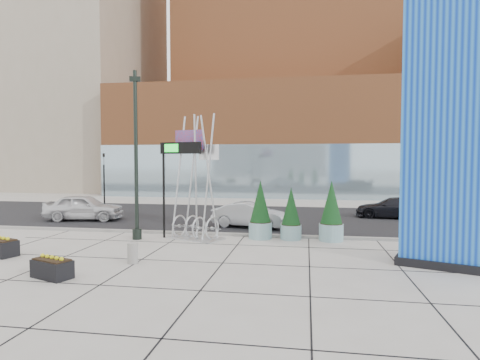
% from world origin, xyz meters
% --- Properties ---
extents(ground, '(160.00, 160.00, 0.00)m').
position_xyz_m(ground, '(0.00, 0.00, 0.00)').
color(ground, '#9E9991').
rests_on(ground, ground).
extents(street_asphalt, '(80.00, 12.00, 0.02)m').
position_xyz_m(street_asphalt, '(0.00, 10.00, 0.01)').
color(street_asphalt, black).
rests_on(street_asphalt, ground).
extents(curb_edge, '(80.00, 0.30, 0.12)m').
position_xyz_m(curb_edge, '(0.00, 4.00, 0.06)').
color(curb_edge, gray).
rests_on(curb_edge, ground).
extents(tower_podium, '(34.00, 10.00, 11.00)m').
position_xyz_m(tower_podium, '(1.00, 27.00, 5.50)').
color(tower_podium, '#B06033').
rests_on(tower_podium, ground).
extents(tower_glass_front, '(34.00, 0.60, 5.00)m').
position_xyz_m(tower_glass_front, '(1.00, 22.20, 2.50)').
color(tower_glass_front, '#8CA5B2').
rests_on(tower_glass_front, ground).
extents(building_beige_left, '(18.00, 20.00, 34.00)m').
position_xyz_m(building_beige_left, '(-26.00, 34.00, 17.00)').
color(building_beige_left, gray).
rests_on(building_beige_left, ground).
extents(blue_pylon, '(3.29, 2.32, 10.02)m').
position_xyz_m(blue_pylon, '(8.51, -0.24, 4.84)').
color(blue_pylon, '#0C36B9').
rests_on(blue_pylon, ground).
extents(lamp_post, '(0.52, 0.42, 7.59)m').
position_xyz_m(lamp_post, '(-3.71, 2.47, 3.10)').
color(lamp_post, black).
rests_on(lamp_post, ground).
extents(public_art_sculpture, '(2.76, 2.05, 5.64)m').
position_xyz_m(public_art_sculpture, '(-1.09, 3.00, 1.48)').
color(public_art_sculpture, silver).
rests_on(public_art_sculpture, ground).
extents(concrete_bollard, '(0.37, 0.37, 0.71)m').
position_xyz_m(concrete_bollard, '(-2.09, -1.55, 0.36)').
color(concrete_bollard, gray).
rests_on(concrete_bollard, ground).
extents(overhead_street_sign, '(2.04, 0.74, 4.40)m').
position_xyz_m(overhead_street_sign, '(-1.88, 3.04, 3.78)').
color(overhead_street_sign, black).
rests_on(overhead_street_sign, ground).
extents(round_planter_east, '(1.08, 1.08, 2.70)m').
position_xyz_m(round_planter_east, '(4.99, 3.60, 1.28)').
color(round_planter_east, '#81A9AE').
rests_on(round_planter_east, ground).
extents(round_planter_mid, '(0.95, 0.95, 2.37)m').
position_xyz_m(round_planter_mid, '(3.20, 3.60, 1.12)').
color(round_planter_mid, '#81A9AE').
rests_on(round_planter_mid, ground).
extents(round_planter_west, '(1.07, 1.07, 2.66)m').
position_xyz_m(round_planter_west, '(1.80, 3.60, 1.26)').
color(round_planter_west, '#81A9AE').
rests_on(round_planter_west, ground).
extents(box_planter_north, '(1.53, 1.08, 0.76)m').
position_xyz_m(box_planter_north, '(-7.50, -1.34, 0.35)').
color(box_planter_north, black).
rests_on(box_planter_north, ground).
extents(box_planter_south, '(1.42, 1.05, 0.70)m').
position_xyz_m(box_planter_south, '(-3.80, -3.57, 0.32)').
color(box_planter_south, black).
rests_on(box_planter_south, ground).
extents(car_white_west, '(4.73, 2.51, 1.53)m').
position_xyz_m(car_white_west, '(-9.14, 7.22, 0.77)').
color(car_white_west, silver).
rests_on(car_white_west, ground).
extents(car_silver_mid, '(4.22, 2.22, 1.32)m').
position_xyz_m(car_silver_mid, '(0.95, 6.35, 0.66)').
color(car_silver_mid, '#B0B4B9').
rests_on(car_silver_mid, ground).
extents(car_dark_east, '(4.62, 2.45, 1.27)m').
position_xyz_m(car_dark_east, '(9.14, 11.13, 0.64)').
color(car_dark_east, black).
rests_on(car_dark_east, ground).
extents(traffic_signal, '(0.15, 0.18, 4.10)m').
position_xyz_m(traffic_signal, '(-12.00, 15.00, 2.30)').
color(traffic_signal, black).
rests_on(traffic_signal, ground).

